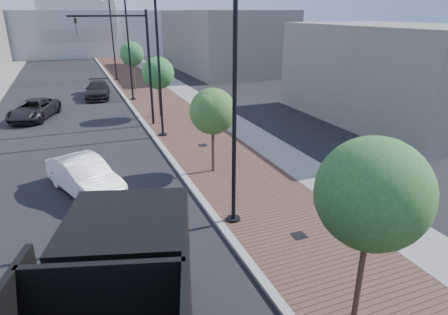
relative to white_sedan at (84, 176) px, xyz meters
name	(u,v)px	position (x,y,z in m)	size (l,w,h in m)	color
sidewalk	(151,87)	(8.18, 24.95, -0.76)	(7.00, 140.00, 0.12)	#4C2D23
concrete_strip	(174,85)	(10.88, 24.95, -0.75)	(2.40, 140.00, 0.13)	slate
curb	(118,89)	(4.68, 24.95, -0.75)	(0.30, 140.00, 0.14)	gray
white_sedan	(84,176)	(0.00, 0.00, 0.00)	(1.73, 4.95, 1.63)	white
dark_car_mid	(34,110)	(-2.93, 15.15, -0.07)	(2.48, 5.37, 1.49)	black
dark_car_far	(98,90)	(2.33, 21.43, -0.04)	(2.16, 5.32, 1.54)	black
pedestrian	(357,179)	(11.18, -5.17, 0.14)	(0.70, 0.46, 1.91)	black
streetlight_1	(231,117)	(5.17, -5.05, 3.53)	(1.44, 0.56, 9.21)	black
streetlight_2	(159,63)	(5.28, 6.95, 4.00)	(1.72, 0.56, 9.28)	black
streetlight_3	(128,53)	(5.17, 18.95, 3.53)	(1.44, 0.56, 9.21)	black
streetlight_4	(113,39)	(5.28, 30.95, 4.00)	(1.72, 0.56, 9.28)	black
traffic_mast	(136,56)	(4.38, 9.95, 4.17)	(5.09, 0.20, 8.00)	black
tree_0	(374,193)	(6.33, -11.03, 3.01)	(2.78, 2.78, 5.23)	#382619
tree_1	(213,111)	(6.33, -0.03, 2.45)	(2.35, 2.30, 4.43)	#382619
tree_2	(159,73)	(6.33, 11.97, 2.65)	(2.48, 2.44, 4.70)	#382619
tree_3	(132,54)	(6.33, 23.97, 2.93)	(2.47, 2.43, 4.98)	#382619
convention_center	(76,21)	(2.68, 69.95, 5.19)	(50.00, 30.00, 50.00)	#9FA2A9
commercial_block_ne	(222,41)	(20.68, 34.95, 3.18)	(12.00, 22.00, 8.00)	#67645D
commercial_block_e	(394,73)	(22.68, 4.95, 2.68)	(10.00, 16.00, 7.00)	#66635B
utility_cover_1	(299,236)	(7.08, -7.05, -0.69)	(0.50, 0.50, 0.02)	black
utility_cover_2	(203,145)	(7.08, 3.95, -0.69)	(0.50, 0.50, 0.02)	black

